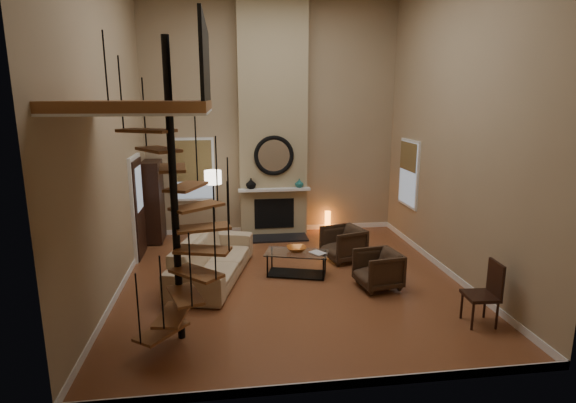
{
  "coord_description": "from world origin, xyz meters",
  "views": [
    {
      "loc": [
        -1.11,
        -7.78,
        3.28
      ],
      "look_at": [
        0.0,
        0.4,
        1.4
      ],
      "focal_mm": 28.59,
      "sensor_mm": 36.0,
      "label": 1
    }
  ],
  "objects": [
    {
      "name": "ground",
      "position": [
        0.0,
        0.0,
        -0.01
      ],
      "size": [
        6.0,
        6.5,
        0.01
      ],
      "primitive_type": "cube",
      "color": "#9C5932",
      "rests_on": "ground"
    },
    {
      "name": "back_wall",
      "position": [
        0.0,
        3.25,
        2.75
      ],
      "size": [
        6.0,
        0.02,
        5.5
      ],
      "primitive_type": "cube",
      "color": "tan",
      "rests_on": "ground"
    },
    {
      "name": "front_wall",
      "position": [
        0.0,
        -3.25,
        2.75
      ],
      "size": [
        6.0,
        0.02,
        5.5
      ],
      "primitive_type": "cube",
      "color": "tan",
      "rests_on": "ground"
    },
    {
      "name": "left_wall",
      "position": [
        -3.0,
        0.0,
        2.75
      ],
      "size": [
        0.02,
        6.5,
        5.5
      ],
      "primitive_type": "cube",
      "color": "tan",
      "rests_on": "ground"
    },
    {
      "name": "right_wall",
      "position": [
        3.0,
        0.0,
        2.75
      ],
      "size": [
        0.02,
        6.5,
        5.5
      ],
      "primitive_type": "cube",
      "color": "tan",
      "rests_on": "ground"
    },
    {
      "name": "baseboard_back",
      "position": [
        0.0,
        3.24,
        0.06
      ],
      "size": [
        6.0,
        0.02,
        0.12
      ],
      "primitive_type": "cube",
      "color": "white",
      "rests_on": "ground"
    },
    {
      "name": "baseboard_front",
      "position": [
        0.0,
        -3.24,
        0.06
      ],
      "size": [
        6.0,
        0.02,
        0.12
      ],
      "primitive_type": "cube",
      "color": "white",
      "rests_on": "ground"
    },
    {
      "name": "baseboard_left",
      "position": [
        -2.99,
        0.0,
        0.06
      ],
      "size": [
        0.02,
        6.5,
        0.12
      ],
      "primitive_type": "cube",
      "color": "white",
      "rests_on": "ground"
    },
    {
      "name": "baseboard_right",
      "position": [
        2.99,
        0.0,
        0.06
      ],
      "size": [
        0.02,
        6.5,
        0.12
      ],
      "primitive_type": "cube",
      "color": "white",
      "rests_on": "ground"
    },
    {
      "name": "chimney_breast",
      "position": [
        0.0,
        3.06,
        2.75
      ],
      "size": [
        1.6,
        0.38,
        5.5
      ],
      "primitive_type": "cube",
      "color": "tan",
      "rests_on": "ground"
    },
    {
      "name": "hearth",
      "position": [
        0.0,
        2.57,
        0.02
      ],
      "size": [
        1.5,
        0.6,
        0.04
      ],
      "primitive_type": "cube",
      "color": "black",
      "rests_on": "ground"
    },
    {
      "name": "firebox",
      "position": [
        0.0,
        2.86,
        0.55
      ],
      "size": [
        0.95,
        0.02,
        0.72
      ],
      "primitive_type": "cube",
      "color": "black",
      "rests_on": "chimney_breast"
    },
    {
      "name": "mantel",
      "position": [
        0.0,
        2.78,
        1.15
      ],
      "size": [
        1.7,
        0.18,
        0.06
      ],
      "primitive_type": "cube",
      "color": "white",
      "rests_on": "chimney_breast"
    },
    {
      "name": "mirror_frame",
      "position": [
        0.0,
        2.84,
        1.95
      ],
      "size": [
        0.94,
        0.1,
        0.94
      ],
      "primitive_type": "torus",
      "rotation": [
        1.57,
        0.0,
        0.0
      ],
      "color": "black",
      "rests_on": "chimney_breast"
    },
    {
      "name": "mirror_disc",
      "position": [
        0.0,
        2.85,
        1.95
      ],
      "size": [
        0.8,
        0.01,
        0.8
      ],
      "primitive_type": "cylinder",
      "rotation": [
        1.57,
        0.0,
        0.0
      ],
      "color": "white",
      "rests_on": "chimney_breast"
    },
    {
      "name": "vase_left",
      "position": [
        -0.55,
        2.82,
        1.3
      ],
      "size": [
        0.24,
        0.24,
        0.25
      ],
      "primitive_type": "imported",
      "color": "black",
      "rests_on": "mantel"
    },
    {
      "name": "vase_right",
      "position": [
        0.6,
        2.82,
        1.28
      ],
      "size": [
        0.2,
        0.2,
        0.21
      ],
      "primitive_type": "imported",
      "color": "#1B615D",
      "rests_on": "mantel"
    },
    {
      "name": "window_back",
      "position": [
        -1.9,
        3.22,
        1.62
      ],
      "size": [
        1.02,
        0.06,
        1.52
      ],
      "color": "white",
      "rests_on": "back_wall"
    },
    {
      "name": "window_right",
      "position": [
        2.97,
        2.0,
        1.63
      ],
      "size": [
        0.06,
        1.02,
        1.52
      ],
      "color": "white",
      "rests_on": "right_wall"
    },
    {
      "name": "entry_door",
      "position": [
        -2.95,
        1.8,
        1.05
      ],
      "size": [
        0.1,
        1.05,
        2.16
      ],
      "color": "white",
      "rests_on": "ground"
    },
    {
      "name": "loft",
      "position": [
        -2.04,
        -1.8,
        3.24
      ],
      "size": [
        1.7,
        2.2,
        1.09
      ],
      "color": "#945B30",
      "rests_on": "left_wall"
    },
    {
      "name": "spiral_stair",
      "position": [
        -1.78,
        -1.79,
        1.78
      ],
      "size": [
        1.47,
        1.47,
        4.06
      ],
      "color": "black",
      "rests_on": "ground"
    },
    {
      "name": "hutch",
      "position": [
        -2.8,
        2.81,
        0.95
      ],
      "size": [
        0.39,
        0.83,
        1.86
      ],
      "primitive_type": "cube",
      "color": "black",
      "rests_on": "ground"
    },
    {
      "name": "sofa",
      "position": [
        -1.42,
        0.32,
        0.4
      ],
      "size": [
        1.61,
        2.73,
        0.75
      ],
      "primitive_type": "imported",
      "rotation": [
        0.0,
        0.0,
        1.32
      ],
      "color": "#C5AD89",
      "rests_on": "ground"
    },
    {
      "name": "armchair_near",
      "position": [
        1.28,
        0.96,
        0.35
      ],
      "size": [
        0.94,
        0.93,
        0.69
      ],
      "primitive_type": "imported",
      "rotation": [
        0.0,
        0.0,
        -1.27
      ],
      "color": "#3B281B",
      "rests_on": "ground"
    },
    {
      "name": "armchair_far",
      "position": [
        1.52,
        -0.52,
        0.35
      ],
      "size": [
        0.81,
        0.79,
        0.65
      ],
      "primitive_type": "imported",
      "rotation": [
        0.0,
        0.0,
        -1.42
      ],
      "color": "#3B281B",
      "rests_on": "ground"
    },
    {
      "name": "coffee_table",
      "position": [
        0.15,
        0.27,
        0.28
      ],
      "size": [
        1.28,
        0.89,
        0.44
      ],
      "color": "silver",
      "rests_on": "ground"
    },
    {
      "name": "bowl",
      "position": [
        0.15,
        0.32,
        0.5
      ],
      "size": [
        0.37,
        0.37,
        0.09
      ],
      "primitive_type": "imported",
      "color": "#C66722",
      "rests_on": "coffee_table"
    },
    {
      "name": "book",
      "position": [
        0.5,
        0.12,
        0.46
      ],
      "size": [
        0.33,
        0.35,
        0.03
      ],
      "primitive_type": "imported",
      "rotation": [
        0.0,
        0.0,
        0.58
      ],
      "color": "gray",
      "rests_on": "coffee_table"
    },
    {
      "name": "floor_lamp",
      "position": [
        -1.41,
        2.37,
        1.41
      ],
      "size": [
        0.38,
        0.38,
        1.7
      ],
      "color": "black",
      "rests_on": "ground"
    },
    {
      "name": "accent_lamp",
      "position": [
        1.37,
        3.07,
        0.25
      ],
      "size": [
        0.14,
        0.14,
        0.51
      ],
      "primitive_type": "cylinder",
      "color": "orange",
      "rests_on": "ground"
    },
    {
      "name": "side_chair",
      "position": [
        2.61,
        -1.99,
        0.53
      ],
      "size": [
        0.47,
        0.47,
        0.96
      ],
      "color": "black",
      "rests_on": "ground"
    }
  ]
}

